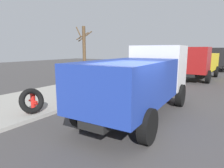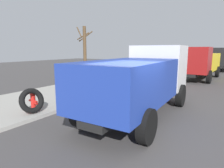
# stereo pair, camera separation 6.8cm
# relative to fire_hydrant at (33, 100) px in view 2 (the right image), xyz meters

# --- Properties ---
(ground_plane) EXTENTS (80.00, 80.00, 0.00)m
(ground_plane) POSITION_rel_fire_hydrant_xyz_m (0.45, -4.84, -0.60)
(ground_plane) COLOR #423F3F
(sidewalk_curb) EXTENTS (36.00, 5.00, 0.15)m
(sidewalk_curb) POSITION_rel_fire_hydrant_xyz_m (0.45, 1.66, -0.53)
(sidewalk_curb) COLOR #99968E
(sidewalk_curb) RESTS_ON ground
(fire_hydrant) EXTENTS (0.23, 0.53, 0.85)m
(fire_hydrant) POSITION_rel_fire_hydrant_xyz_m (0.00, 0.00, 0.00)
(fire_hydrant) COLOR red
(fire_hydrant) RESTS_ON sidewalk_curb
(loose_tire) EXTENTS (1.13, 0.67, 1.09)m
(loose_tire) POSITION_rel_fire_hydrant_xyz_m (-0.28, -0.32, 0.09)
(loose_tire) COLOR black
(loose_tire) RESTS_ON sidewalk_curb
(dump_truck_blue) EXTENTS (7.09, 3.01, 3.00)m
(dump_truck_blue) POSITION_rel_fire_hydrant_xyz_m (2.56, -3.98, 1.01)
(dump_truck_blue) COLOR #1E3899
(dump_truck_blue) RESTS_ON ground
(dump_truck_yellow) EXTENTS (7.10, 3.05, 3.00)m
(dump_truck_yellow) POSITION_rel_fire_hydrant_xyz_m (14.89, -4.29, 1.01)
(dump_truck_yellow) COLOR gold
(dump_truck_yellow) RESTS_ON ground
(dump_truck_gray) EXTENTS (7.03, 2.87, 3.00)m
(dump_truck_gray) POSITION_rel_fire_hydrant_xyz_m (25.01, -5.50, 1.01)
(dump_truck_gray) COLOR slate
(dump_truck_gray) RESTS_ON ground
(bare_tree) EXTENTS (1.45, 1.05, 4.44)m
(bare_tree) POSITION_rel_fire_hydrant_xyz_m (6.97, 3.02, 1.92)
(bare_tree) COLOR #4C3823
(bare_tree) RESTS_ON sidewalk_curb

